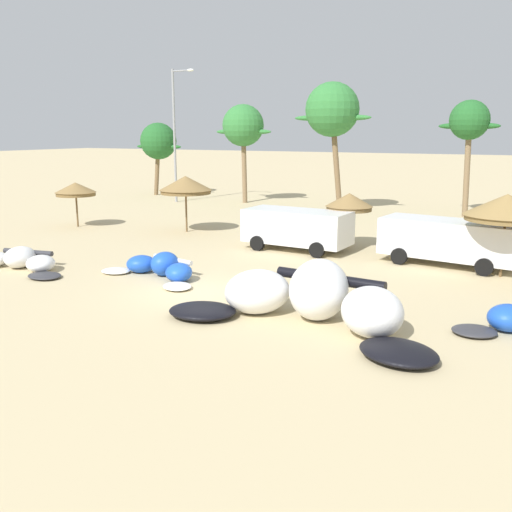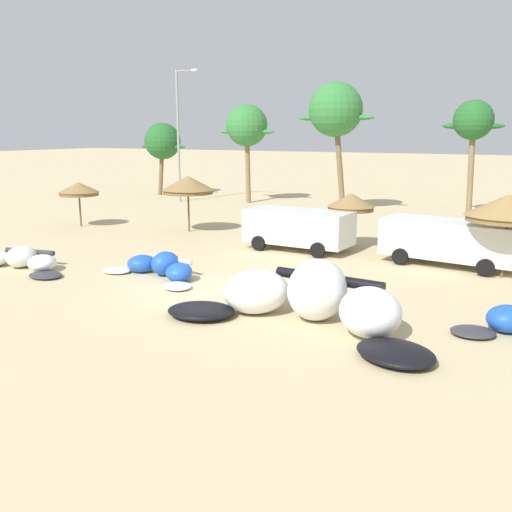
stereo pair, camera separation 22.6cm
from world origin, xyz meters
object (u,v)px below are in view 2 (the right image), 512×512
kite_far_left (17,260)px  beach_umbrella_near_palms (351,202)px  parked_van (448,239)px  palm_leftmost (163,142)px  kite_left (160,267)px  palm_left_of_gap (336,111)px  parked_car_second (296,226)px  palm_center_left (473,123)px  beach_umbrella_outermost (508,208)px  lamppost_west (180,129)px  beach_umbrella_middle (188,185)px  beach_umbrella_near_van (79,189)px  kite_left_of_center (310,300)px  palm_left (247,126)px

kite_far_left → beach_umbrella_near_palms: 14.68m
parked_van → palm_leftmost: (-26.29, 15.72, 3.41)m
kite_left → palm_left_of_gap: palm_left_of_gap is taller
parked_car_second → palm_center_left: bearing=70.1°
beach_umbrella_near_palms → beach_umbrella_outermost: 7.44m
beach_umbrella_outermost → palm_leftmost: size_ratio=0.51×
kite_left → lamppost_west: (-12.98, 19.48, 5.16)m
lamppost_west → palm_center_left: bearing=6.0°
beach_umbrella_middle → palm_left_of_gap: size_ratio=0.36×
beach_umbrella_near_van → palm_left_of_gap: 16.94m
beach_umbrella_middle → palm_center_left: 18.32m
beach_umbrella_middle → beach_umbrella_outermost: (16.05, -2.68, 0.08)m
kite_left → parked_car_second: bearing=70.7°
kite_far_left → palm_center_left: size_ratio=0.76×
kite_left → beach_umbrella_near_van: (-11.21, 7.12, 1.80)m
kite_left_of_center → palm_left: palm_left is taller
beach_umbrella_outermost → palm_left_of_gap: size_ratio=0.37×
kite_left_of_center → parked_car_second: 10.31m
lamppost_west → palm_leftmost: bearing=141.9°
kite_far_left → beach_umbrella_near_van: 10.49m
beach_umbrella_near_van → parked_van: (20.33, -0.08, -1.06)m
palm_left → lamppost_west: lamppost_west is taller
kite_left_of_center → beach_umbrella_middle: 16.13m
kite_far_left → parked_car_second: size_ratio=1.12×
beach_umbrella_near_palms → kite_left: bearing=-117.1°
palm_leftmost → palm_left_of_gap: palm_left_of_gap is taller
palm_leftmost → palm_left: palm_left is taller
beach_umbrella_middle → palm_leftmost: bearing=131.4°
palm_leftmost → palm_left_of_gap: bearing=-11.3°
beach_umbrella_near_palms → parked_car_second: beach_umbrella_near_palms is taller
kite_far_left → beach_umbrella_outermost: bearing=24.0°
beach_umbrella_near_palms → palm_left_of_gap: size_ratio=0.30×
beach_umbrella_middle → lamppost_west: bearing=127.3°
parked_car_second → palm_left: (-10.73, 14.54, 4.63)m
beach_umbrella_near_van → palm_center_left: (18.96, 14.52, 3.74)m
palm_left_of_gap → lamppost_west: size_ratio=0.86×
kite_left_of_center → parked_car_second: bearing=116.5°
beach_umbrella_middle → palm_leftmost: (-12.45, 14.12, 1.95)m
kite_far_left → kite_left: 6.05m
beach_umbrella_outermost → palm_center_left: bearing=102.9°
kite_left_of_center → palm_center_left: bearing=88.3°
beach_umbrella_middle → palm_left_of_gap: bearing=68.5°
palm_left → lamppost_west: size_ratio=0.74×
kite_far_left → kite_left: size_ratio=1.16×
beach_umbrella_near_van → palm_left_of_gap: size_ratio=0.30×
palm_left → beach_umbrella_near_palms: bearing=-45.3°
parked_car_second → lamppost_west: 20.35m
beach_umbrella_near_van → kite_far_left: bearing=-58.4°
kite_far_left → kite_left_of_center: kite_left_of_center is taller
beach_umbrella_near_van → palm_center_left: size_ratio=0.35×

